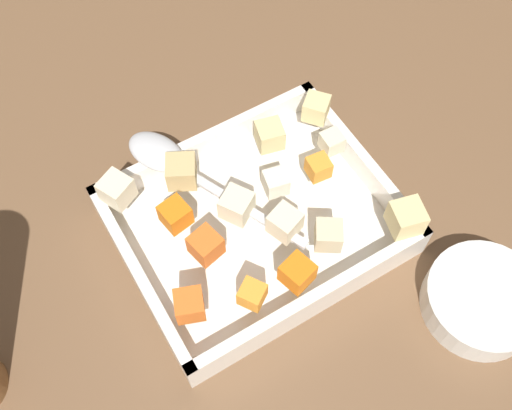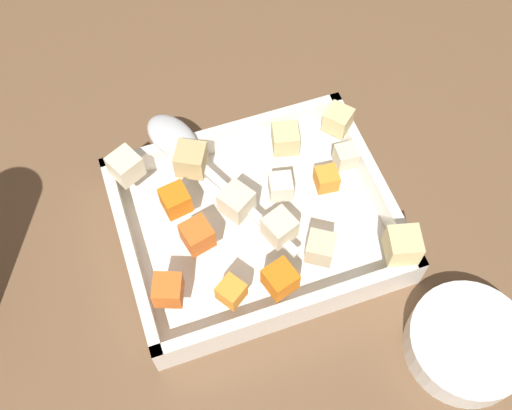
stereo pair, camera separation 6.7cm
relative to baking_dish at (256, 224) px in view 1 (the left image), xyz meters
The scene contains 20 objects.
ground_plane 0.02m from the baking_dish, 70.23° to the left, with size 4.00×4.00×0.00m, color brown.
baking_dish is the anchor object (origin of this frame).
carrot_chunk_corner_nw 0.14m from the baking_dish, 29.43° to the left, with size 0.03×0.03×0.03m, color orange.
carrot_chunk_corner_sw 0.11m from the baking_dish, 56.96° to the left, with size 0.02×0.02×0.02m, color orange.
carrot_chunk_far_right 0.09m from the baking_dish, 16.83° to the left, with size 0.03×0.03×0.03m, color orange.
carrot_chunk_far_left 0.10m from the baking_dish, 21.63° to the right, with size 0.03×0.03×0.03m, color orange.
carrot_chunk_center 0.10m from the baking_dish, behind, with size 0.02×0.02×0.02m, color orange.
carrot_chunk_corner_se 0.10m from the baking_dish, 87.66° to the left, with size 0.03×0.03×0.03m, color orange.
potato_chunk_rim_edge 0.10m from the baking_dish, 130.94° to the right, with size 0.03×0.03×0.03m, color #E0CC89.
potato_chunk_heap_side 0.06m from the baking_dish, 110.64° to the left, with size 0.03×0.03×0.03m, color beige.
potato_chunk_under_handle 0.16m from the baking_dish, 36.96° to the right, with size 0.03×0.03×0.03m, color beige.
potato_chunk_heap_top 0.10m from the baking_dish, 122.23° to the left, with size 0.03×0.03×0.03m, color beige.
potato_chunk_mid_right 0.17m from the baking_dish, 142.13° to the left, with size 0.03×0.03×0.03m, color #E0CC89.
potato_chunk_corner_ne 0.15m from the baking_dish, 149.79° to the right, with size 0.03×0.03×0.03m, color #E0CC89.
potato_chunk_front_center 0.05m from the baking_dish, 22.20° to the right, with size 0.03×0.03×0.03m, color beige.
potato_chunk_back_center 0.10m from the baking_dish, 56.17° to the right, with size 0.03×0.03×0.03m, color tan.
potato_chunk_mid_left 0.13m from the baking_dish, 167.57° to the right, with size 0.02×0.02×0.02m, color beige.
parsnip_chunk_near_spoon 0.06m from the baking_dish, 159.93° to the right, with size 0.03×0.03×0.03m, color silver.
serving_spoon 0.13m from the baking_dish, 62.07° to the right, with size 0.12×0.23×0.02m.
small_prep_bowl 0.26m from the baking_dish, 127.96° to the left, with size 0.12×0.12×0.04m, color silver.
Camera 1 is at (0.16, 0.26, 0.64)m, focal length 43.34 mm.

